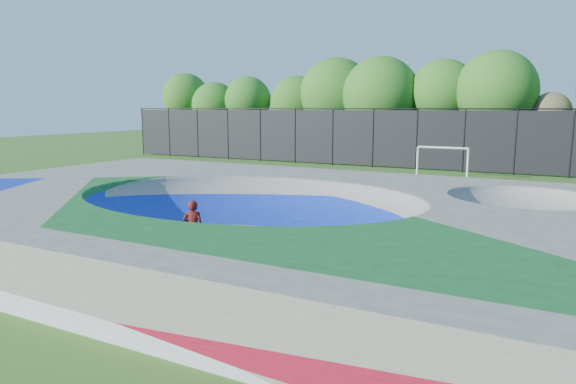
# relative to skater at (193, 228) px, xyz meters

# --- Properties ---
(ground) EXTENTS (120.00, 120.00, 0.00)m
(ground) POSITION_rel_skater_xyz_m (0.51, 1.97, -0.79)
(ground) COLOR #315D1A
(ground) RESTS_ON ground
(skate_deck) EXTENTS (22.00, 14.00, 1.50)m
(skate_deck) POSITION_rel_skater_xyz_m (0.51, 1.97, -0.04)
(skate_deck) COLOR gray
(skate_deck) RESTS_ON ground
(skater) EXTENTS (0.68, 0.59, 1.57)m
(skater) POSITION_rel_skater_xyz_m (0.00, 0.00, 0.00)
(skater) COLOR red
(skater) RESTS_ON ground
(skateboard) EXTENTS (0.78, 0.59, 0.05)m
(skateboard) POSITION_rel_skater_xyz_m (0.00, 0.00, -0.76)
(skateboard) COLOR black
(skateboard) RESTS_ON ground
(soccer_goal) EXTENTS (2.89, 0.12, 1.91)m
(soccer_goal) POSITION_rel_skater_xyz_m (3.06, 18.56, 0.53)
(soccer_goal) COLOR silver
(soccer_goal) RESTS_ON ground
(fence) EXTENTS (48.09, 0.09, 4.04)m
(fence) POSITION_rel_skater_xyz_m (0.51, 22.97, 1.31)
(fence) COLOR black
(fence) RESTS_ON ground
(treeline) EXTENTS (52.72, 6.93, 8.34)m
(treeline) POSITION_rel_skater_xyz_m (3.72, 27.97, 4.26)
(treeline) COLOR #443122
(treeline) RESTS_ON ground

